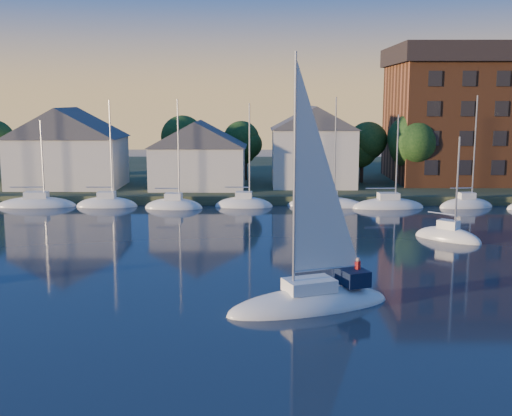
{
  "coord_description": "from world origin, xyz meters",
  "views": [
    {
      "loc": [
        1.54,
        -19.9,
        11.6
      ],
      "look_at": [
        1.22,
        22.0,
        4.48
      ],
      "focal_mm": 45.0,
      "sensor_mm": 36.0,
      "label": 1
    }
  ],
  "objects_px": {
    "clubhouse_west": "(68,146)",
    "clubhouse_centre": "(198,154)",
    "hero_sailboat": "(312,296)",
    "clubhouse_east": "(313,145)",
    "condo_block": "(509,113)",
    "drifting_sailboat_right": "(448,239)"
  },
  "relations": [
    {
      "from": "clubhouse_west",
      "to": "clubhouse_centre",
      "type": "xyz_separation_m",
      "value": [
        16.0,
        -1.0,
        -0.8
      ]
    },
    {
      "from": "clubhouse_centre",
      "to": "hero_sailboat",
      "type": "xyz_separation_m",
      "value": [
        10.41,
        -42.09,
        -4.51
      ]
    },
    {
      "from": "clubhouse_centre",
      "to": "hero_sailboat",
      "type": "height_order",
      "value": "hero_sailboat"
    },
    {
      "from": "clubhouse_east",
      "to": "condo_block",
      "type": "distance_m",
      "value": 26.94
    },
    {
      "from": "clubhouse_centre",
      "to": "condo_block",
      "type": "bearing_deg",
      "value": 11.24
    },
    {
      "from": "clubhouse_east",
      "to": "drifting_sailboat_right",
      "type": "relative_size",
      "value": 1.08
    },
    {
      "from": "clubhouse_west",
      "to": "condo_block",
      "type": "height_order",
      "value": "condo_block"
    },
    {
      "from": "drifting_sailboat_right",
      "to": "clubhouse_centre",
      "type": "bearing_deg",
      "value": 174.94
    },
    {
      "from": "clubhouse_centre",
      "to": "clubhouse_east",
      "type": "relative_size",
      "value": 1.1
    },
    {
      "from": "clubhouse_west",
      "to": "clubhouse_east",
      "type": "height_order",
      "value": "clubhouse_east"
    },
    {
      "from": "clubhouse_west",
      "to": "drifting_sailboat_right",
      "type": "height_order",
      "value": "clubhouse_west"
    },
    {
      "from": "clubhouse_west",
      "to": "clubhouse_east",
      "type": "xyz_separation_m",
      "value": [
        30.0,
        1.0,
        0.07
      ]
    },
    {
      "from": "hero_sailboat",
      "to": "condo_block",
      "type": "bearing_deg",
      "value": -141.89
    },
    {
      "from": "clubhouse_west",
      "to": "condo_block",
      "type": "bearing_deg",
      "value": 7.07
    },
    {
      "from": "clubhouse_west",
      "to": "hero_sailboat",
      "type": "xyz_separation_m",
      "value": [
        26.41,
        -43.09,
        -5.31
      ]
    },
    {
      "from": "clubhouse_west",
      "to": "clubhouse_east",
      "type": "distance_m",
      "value": 30.02
    },
    {
      "from": "clubhouse_east",
      "to": "drifting_sailboat_right",
      "type": "height_order",
      "value": "clubhouse_east"
    },
    {
      "from": "condo_block",
      "to": "clubhouse_centre",
      "type": "bearing_deg",
      "value": -168.76
    },
    {
      "from": "clubhouse_centre",
      "to": "clubhouse_east",
      "type": "xyz_separation_m",
      "value": [
        14.0,
        2.0,
        0.87
      ]
    },
    {
      "from": "condo_block",
      "to": "hero_sailboat",
      "type": "distance_m",
      "value": 58.85
    },
    {
      "from": "clubhouse_east",
      "to": "clubhouse_centre",
      "type": "bearing_deg",
      "value": -171.87
    },
    {
      "from": "clubhouse_east",
      "to": "drifting_sailboat_right",
      "type": "distance_m",
      "value": 28.55
    }
  ]
}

